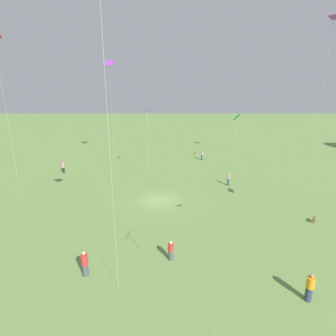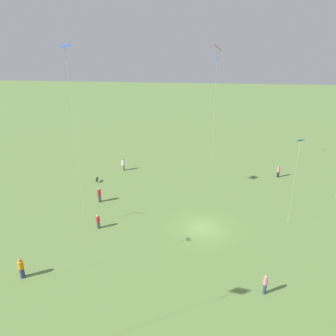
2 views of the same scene
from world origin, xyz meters
TOP-DOWN VIEW (x-y plane):
  - ground_plane at (0.00, 0.00)m, footprint 240.00×240.00m
  - person_0 at (15.14, 9.31)m, footprint 0.60×0.60m
  - person_1 at (-18.33, 7.30)m, footprint 0.37×0.37m
  - person_2 at (-10.71, -15.04)m, footprint 0.54×0.54m
  - person_3 at (12.79, -4.76)m, footprint 0.64×0.64m
  - person_4 at (11.12, 1.11)m, footprint 0.49×0.49m
  - person_5 at (-4.88, 9.06)m, footprint 0.42×0.42m
  - kite_2 at (-9.81, 22.63)m, footprint 1.66×1.65m
  - kite_4 at (-16.23, -8.19)m, footprint 1.10×1.30m
  - kite_5 at (-9.11, -1.82)m, footprint 0.72×0.66m
  - kite_7 at (-13.78, 11.97)m, footprint 1.32×1.00m
  - dog_1 at (5.42, 15.00)m, footprint 0.70×0.63m
  - picnic_bag_1 at (-19.98, 1.14)m, footprint 0.37×0.41m

SIDE VIEW (x-z plane):
  - ground_plane at x=0.00m, z-range 0.00..0.00m
  - picnic_bag_1 at x=-19.98m, z-range 0.00..0.25m
  - dog_1 at x=5.42m, z-range 0.09..0.65m
  - person_4 at x=11.12m, z-range -0.02..1.57m
  - person_5 at x=-4.88m, z-range 0.02..1.75m
  - person_2 at x=-10.71m, z-range 0.00..1.80m
  - person_3 at x=12.79m, z-range -0.02..1.84m
  - person_0 at x=15.14m, z-range -0.02..1.85m
  - person_1 at x=-18.33m, z-range 0.01..1.83m
  - kite_7 at x=-13.78m, z-range 3.68..12.30m
  - kite_5 at x=-9.11m, z-range 4.04..13.73m
  - kite_4 at x=-16.23m, z-range 7.47..24.20m
  - kite_2 at x=-9.81m, z-range 9.71..31.19m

